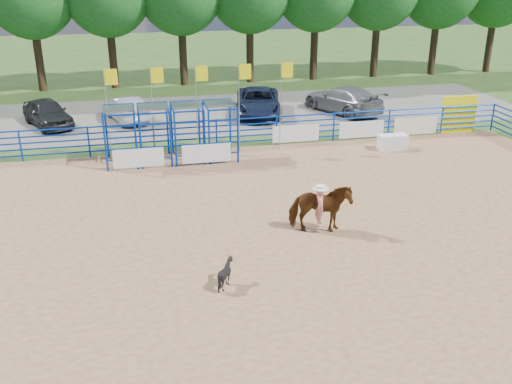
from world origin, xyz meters
The scene contains 12 objects.
ground centered at (0.00, 0.00, 0.00)m, with size 120.00×120.00×0.00m, color #3A5622.
arena_dirt centered at (0.00, 0.00, 0.01)m, with size 30.00×20.00×0.02m, color #A27851.
gravel_strip centered at (0.00, 17.00, 0.01)m, with size 40.00×10.00×0.01m, color #67645C.
announcer_table centered at (8.36, 8.08, 0.39)m, with size 1.37×0.64×0.73m, color silver.
horse_and_rider centered at (2.00, 0.11, 0.95)m, with size 2.20×1.34×2.37m.
calf centered at (-1.67, -2.65, 0.43)m, with size 0.66×0.74×0.81m, color black.
car_a centered at (-8.53, 16.13, 0.76)m, with size 1.77×4.39×1.50m, color black.
car_b centered at (-4.30, 16.38, 0.71)m, with size 1.49×4.26×1.40m, color gray.
car_c centered at (3.44, 16.09, 0.78)m, with size 2.55×5.53×1.54m, color black.
car_d centered at (8.55, 15.56, 0.81)m, with size 2.23×5.48×1.59m, color slate.
perimeter_fence centered at (0.00, 0.00, 0.75)m, with size 30.10×20.10×1.50m.
chute_assembly centered at (-1.90, 8.84, 1.26)m, with size 19.32×2.41×4.20m.
Camera 1 is at (-3.82, -16.48, 8.59)m, focal length 40.00 mm.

